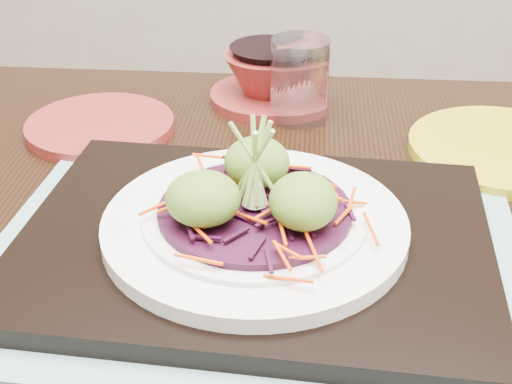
{
  "coord_description": "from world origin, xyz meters",
  "views": [
    {
      "loc": [
        -0.01,
        -0.59,
        1.09
      ],
      "look_at": [
        -0.04,
        -0.05,
        0.77
      ],
      "focal_mm": 50.0,
      "sensor_mm": 36.0,
      "label": 1
    }
  ],
  "objects_px": {
    "dining_table": "(295,303)",
    "white_plate": "(255,223)",
    "terracotta_bowl_set": "(268,80)",
    "yellow_plate": "(504,149)",
    "serving_tray": "(255,240)",
    "water_glass": "(300,80)",
    "terracotta_side_plate": "(100,126)"
  },
  "relations": [
    {
      "from": "white_plate",
      "to": "terracotta_bowl_set",
      "type": "relative_size",
      "value": 1.51
    },
    {
      "from": "water_glass",
      "to": "dining_table",
      "type": "bearing_deg",
      "value": -90.3
    },
    {
      "from": "dining_table",
      "to": "serving_tray",
      "type": "relative_size",
      "value": 2.89
    },
    {
      "from": "yellow_plate",
      "to": "terracotta_bowl_set",
      "type": "bearing_deg",
      "value": 152.74
    },
    {
      "from": "white_plate",
      "to": "terracotta_side_plate",
      "type": "height_order",
      "value": "white_plate"
    },
    {
      "from": "serving_tray",
      "to": "white_plate",
      "type": "xyz_separation_m",
      "value": [
        0.0,
        0.0,
        0.02
      ]
    },
    {
      "from": "dining_table",
      "to": "white_plate",
      "type": "relative_size",
      "value": 4.44
    },
    {
      "from": "water_glass",
      "to": "yellow_plate",
      "type": "relative_size",
      "value": 0.48
    },
    {
      "from": "white_plate",
      "to": "dining_table",
      "type": "bearing_deg",
      "value": 51.27
    },
    {
      "from": "dining_table",
      "to": "serving_tray",
      "type": "height_order",
      "value": "serving_tray"
    },
    {
      "from": "terracotta_side_plate",
      "to": "terracotta_bowl_set",
      "type": "xyz_separation_m",
      "value": [
        0.2,
        0.1,
        0.02
      ]
    },
    {
      "from": "white_plate",
      "to": "terracotta_bowl_set",
      "type": "bearing_deg",
      "value": 90.21
    },
    {
      "from": "serving_tray",
      "to": "water_glass",
      "type": "xyz_separation_m",
      "value": [
        0.04,
        0.29,
        0.04
      ]
    },
    {
      "from": "dining_table",
      "to": "terracotta_bowl_set",
      "type": "relative_size",
      "value": 6.7
    },
    {
      "from": "serving_tray",
      "to": "terracotta_bowl_set",
      "type": "bearing_deg",
      "value": 95.8
    },
    {
      "from": "white_plate",
      "to": "water_glass",
      "type": "bearing_deg",
      "value": 82.33
    },
    {
      "from": "dining_table",
      "to": "white_plate",
      "type": "distance_m",
      "value": 0.14
    },
    {
      "from": "dining_table",
      "to": "white_plate",
      "type": "xyz_separation_m",
      "value": [
        -0.04,
        -0.05,
        0.13
      ]
    },
    {
      "from": "dining_table",
      "to": "terracotta_bowl_set",
      "type": "xyz_separation_m",
      "value": [
        -0.04,
        0.29,
        0.12
      ]
    },
    {
      "from": "dining_table",
      "to": "terracotta_side_plate",
      "type": "distance_m",
      "value": 0.32
    },
    {
      "from": "dining_table",
      "to": "water_glass",
      "type": "distance_m",
      "value": 0.28
    },
    {
      "from": "white_plate",
      "to": "terracotta_bowl_set",
      "type": "xyz_separation_m",
      "value": [
        -0.0,
        0.34,
        -0.0
      ]
    },
    {
      "from": "yellow_plate",
      "to": "white_plate",
      "type": "bearing_deg",
      "value": -142.72
    },
    {
      "from": "serving_tray",
      "to": "terracotta_side_plate",
      "type": "xyz_separation_m",
      "value": [
        -0.2,
        0.24,
        -0.01
      ]
    },
    {
      "from": "terracotta_bowl_set",
      "to": "serving_tray",
      "type": "bearing_deg",
      "value": -89.79
    },
    {
      "from": "serving_tray",
      "to": "terracotta_side_plate",
      "type": "height_order",
      "value": "serving_tray"
    },
    {
      "from": "terracotta_bowl_set",
      "to": "yellow_plate",
      "type": "xyz_separation_m",
      "value": [
        0.27,
        -0.14,
        -0.02
      ]
    },
    {
      "from": "terracotta_bowl_set",
      "to": "water_glass",
      "type": "bearing_deg",
      "value": -52.44
    },
    {
      "from": "white_plate",
      "to": "terracotta_bowl_set",
      "type": "distance_m",
      "value": 0.34
    },
    {
      "from": "water_glass",
      "to": "terracotta_bowl_set",
      "type": "height_order",
      "value": "water_glass"
    },
    {
      "from": "serving_tray",
      "to": "yellow_plate",
      "type": "height_order",
      "value": "serving_tray"
    },
    {
      "from": "terracotta_side_plate",
      "to": "terracotta_bowl_set",
      "type": "bearing_deg",
      "value": 27.39
    }
  ]
}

